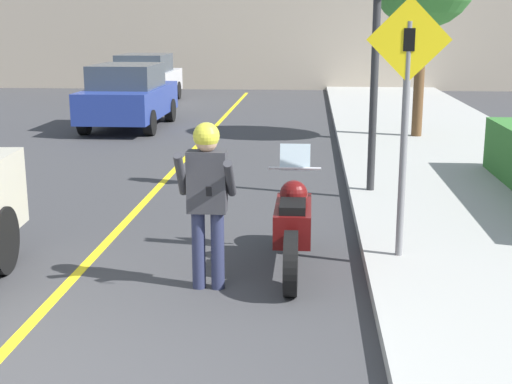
{
  "coord_description": "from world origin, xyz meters",
  "views": [
    {
      "loc": [
        1.96,
        -4.51,
        2.72
      ],
      "look_at": [
        1.35,
        3.39,
        0.84
      ],
      "focal_mm": 50.0,
      "sensor_mm": 36.0,
      "label": 1
    }
  ],
  "objects_px": {
    "motorcycle": "(293,224)",
    "parked_car_silver": "(146,78)",
    "person_biker": "(207,188)",
    "traffic_light": "(377,22)",
    "parked_car_blue": "(129,96)",
    "crossing_sign": "(406,104)"
  },
  "relations": [
    {
      "from": "parked_car_blue",
      "to": "traffic_light",
      "type": "bearing_deg",
      "value": -52.22
    },
    {
      "from": "traffic_light",
      "to": "parked_car_silver",
      "type": "relative_size",
      "value": 0.89
    },
    {
      "from": "person_biker",
      "to": "parked_car_silver",
      "type": "relative_size",
      "value": 0.42
    },
    {
      "from": "motorcycle",
      "to": "crossing_sign",
      "type": "xyz_separation_m",
      "value": [
        1.2,
        0.13,
        1.34
      ]
    },
    {
      "from": "motorcycle",
      "to": "parked_car_silver",
      "type": "bearing_deg",
      "value": 108.25
    },
    {
      "from": "motorcycle",
      "to": "parked_car_blue",
      "type": "height_order",
      "value": "parked_car_blue"
    },
    {
      "from": "motorcycle",
      "to": "traffic_light",
      "type": "distance_m",
      "value": 4.2
    },
    {
      "from": "parked_car_blue",
      "to": "crossing_sign",
      "type": "bearing_deg",
      "value": -61.41
    },
    {
      "from": "person_biker",
      "to": "parked_car_blue",
      "type": "xyz_separation_m",
      "value": [
        -3.75,
        11.51,
        -0.22
      ]
    },
    {
      "from": "motorcycle",
      "to": "traffic_light",
      "type": "xyz_separation_m",
      "value": [
        1.14,
        3.38,
        2.22
      ]
    },
    {
      "from": "motorcycle",
      "to": "person_biker",
      "type": "distance_m",
      "value": 1.25
    },
    {
      "from": "crossing_sign",
      "to": "parked_car_silver",
      "type": "bearing_deg",
      "value": 112.01
    },
    {
      "from": "person_biker",
      "to": "parked_car_blue",
      "type": "bearing_deg",
      "value": 108.05
    },
    {
      "from": "crossing_sign",
      "to": "traffic_light",
      "type": "distance_m",
      "value": 3.37
    },
    {
      "from": "crossing_sign",
      "to": "motorcycle",
      "type": "bearing_deg",
      "value": -173.9
    },
    {
      "from": "person_biker",
      "to": "traffic_light",
      "type": "xyz_separation_m",
      "value": [
        2.0,
        4.08,
        1.66
      ]
    },
    {
      "from": "traffic_light",
      "to": "parked_car_blue",
      "type": "relative_size",
      "value": 0.89
    },
    {
      "from": "crossing_sign",
      "to": "parked_car_blue",
      "type": "xyz_separation_m",
      "value": [
        -5.82,
        10.68,
        -1.01
      ]
    },
    {
      "from": "crossing_sign",
      "to": "parked_car_blue",
      "type": "relative_size",
      "value": 0.68
    },
    {
      "from": "parked_car_silver",
      "to": "motorcycle",
      "type": "bearing_deg",
      "value": -71.75
    },
    {
      "from": "motorcycle",
      "to": "parked_car_silver",
      "type": "relative_size",
      "value": 0.55
    },
    {
      "from": "motorcycle",
      "to": "traffic_light",
      "type": "bearing_deg",
      "value": 71.38
    }
  ]
}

